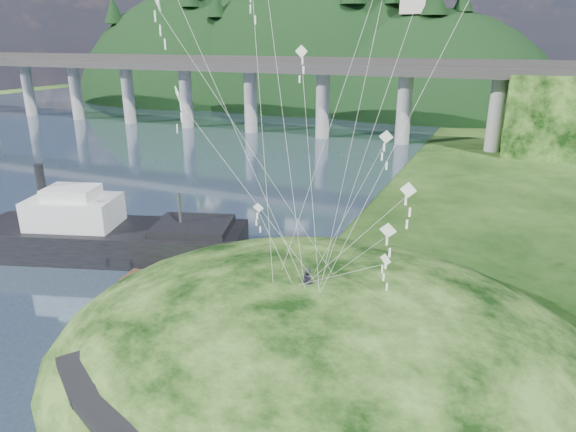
% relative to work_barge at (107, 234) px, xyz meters
% --- Properties ---
extents(ground, '(320.00, 320.00, 0.00)m').
position_rel_work_barge_xyz_m(ground, '(14.41, -8.37, -2.04)').
color(ground, black).
rests_on(ground, ground).
extents(grass_hill, '(36.00, 32.00, 13.00)m').
position_rel_work_barge_xyz_m(grass_hill, '(22.41, -6.37, -3.54)').
color(grass_hill, black).
rests_on(grass_hill, ground).
extents(bridge, '(160.00, 11.00, 15.00)m').
position_rel_work_barge_xyz_m(bridge, '(-12.05, 61.69, 7.66)').
color(bridge, '#2D2B2B').
rests_on(bridge, ground).
extents(far_ridge, '(153.00, 70.00, 94.50)m').
position_rel_work_barge_xyz_m(far_ridge, '(-29.17, 113.80, -9.48)').
color(far_ridge, black).
rests_on(far_ridge, ground).
extents(work_barge, '(24.11, 13.05, 8.15)m').
position_rel_work_barge_xyz_m(work_barge, '(0.00, 0.00, 0.00)').
color(work_barge, black).
rests_on(work_barge, ground).
extents(wooden_dock, '(14.45, 4.19, 1.02)m').
position_rel_work_barge_xyz_m(wooden_dock, '(11.97, -2.55, -1.59)').
color(wooden_dock, '#3B2918').
rests_on(wooden_dock, ground).
extents(kite_flyers, '(0.76, 0.59, 1.85)m').
position_rel_work_barge_xyz_m(kite_flyers, '(21.79, -7.34, 3.77)').
color(kite_flyers, '#242530').
rests_on(kite_flyers, ground).
extents(kite_swarm, '(16.38, 14.39, 21.89)m').
position_rel_work_barge_xyz_m(kite_swarm, '(21.68, -7.37, 15.48)').
color(kite_swarm, white).
rests_on(kite_swarm, ground).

